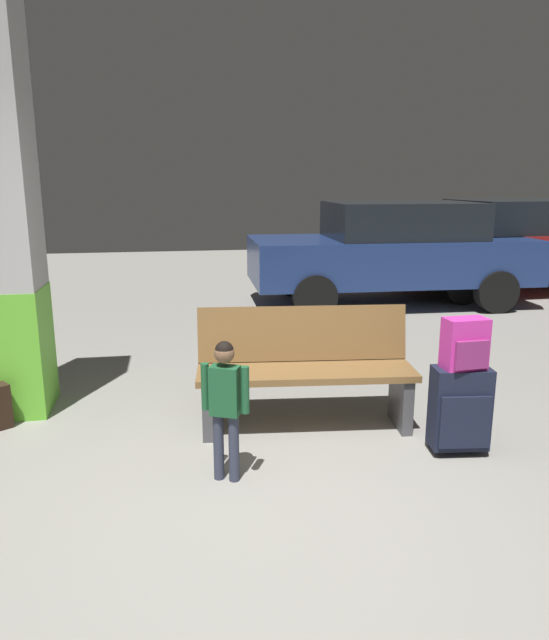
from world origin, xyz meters
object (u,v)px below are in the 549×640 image
backpack_bright (465,344)px  parked_car_side (514,243)px  parked_car_near (393,250)px  bench (305,369)px  child (225,396)px  suitcase (460,409)px

backpack_bright → parked_car_side: bearing=56.0°
backpack_bright → parked_car_near: parked_car_near is taller
bench → child: bearing=-131.7°
suitcase → parked_car_near: 5.06m
suitcase → parked_car_side: (3.70, 5.49, 0.48)m
child → parked_car_side: 7.70m
child → parked_car_near: parked_car_near is taller
parked_car_side → backpack_bright: bearing=-124.0°
bench → suitcase: bearing=-34.7°
suitcase → parked_car_side: parked_car_side is taller
suitcase → parked_car_near: parked_car_near is taller
suitcase → parked_car_side: 6.64m
backpack_bright → parked_car_near: size_ratio=0.08×
suitcase → parked_car_near: bearing=74.5°
suitcase → child: 1.61m
bench → parked_car_near: size_ratio=0.40×
backpack_bright → parked_car_near: bearing=74.5°
bench → child: child is taller
backpack_bright → parked_car_side: (3.70, 5.49, 0.03)m
backpack_bright → child: backpack_bright is taller
parked_car_near → suitcase: bearing=-105.5°
parked_car_near → bench: bearing=-118.4°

